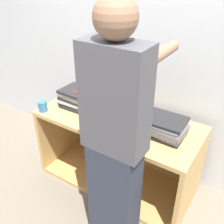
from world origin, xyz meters
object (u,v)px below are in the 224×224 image
Objects in this scene: laptop_open at (121,112)px; mug at (43,106)px; laptop_stack_right at (161,126)px; person at (115,141)px; laptop_stack_left at (81,99)px.

mug is (-0.65, -0.30, -0.01)m from laptop_open.
laptop_stack_right is at bearing 13.39° from mug.
person is 18.74× the size of mug.
laptop_open is 0.21× the size of person.
person reaches higher than laptop_open.
laptop_open is at bearing 24.61° from mug.
person is (0.29, -0.55, 0.14)m from laptop_open.
laptop_open reaches higher than mug.
laptop_stack_right is (0.40, -0.05, 0.02)m from laptop_open.
laptop_open is at bearing 6.83° from laptop_stack_left.
laptop_open is at bearing 173.01° from laptop_stack_right.
laptop_stack_left is at bearing 143.84° from person.
laptop_open is 0.40m from laptop_stack_right.
laptop_stack_left is 4.12× the size of mug.
laptop_open reaches higher than laptop_stack_left.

